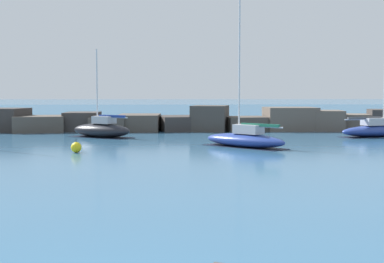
{
  "coord_description": "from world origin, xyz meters",
  "views": [
    {
      "loc": [
        1.37,
        -8.48,
        3.83
      ],
      "look_at": [
        2.99,
        28.75,
        1.11
      ],
      "focal_mm": 50.0,
      "sensor_mm": 36.0,
      "label": 1
    }
  ],
  "objects_px": {
    "sailboat_moored_1": "(245,139)",
    "mooring_buoy_orange_near": "(76,147)",
    "sailboat_moored_4": "(102,129)",
    "sailboat_moored_3": "(378,130)"
  },
  "relations": [
    {
      "from": "mooring_buoy_orange_near",
      "to": "sailboat_moored_1",
      "type": "bearing_deg",
      "value": 14.6
    },
    {
      "from": "sailboat_moored_1",
      "to": "sailboat_moored_4",
      "type": "xyz_separation_m",
      "value": [
        -11.09,
        8.79,
        0.08
      ]
    },
    {
      "from": "sailboat_moored_4",
      "to": "mooring_buoy_orange_near",
      "type": "relative_size",
      "value": 8.63
    },
    {
      "from": "sailboat_moored_3",
      "to": "mooring_buoy_orange_near",
      "type": "distance_m",
      "value": 26.57
    },
    {
      "from": "sailboat_moored_1",
      "to": "sailboat_moored_4",
      "type": "distance_m",
      "value": 14.15
    },
    {
      "from": "sailboat_moored_4",
      "to": "sailboat_moored_1",
      "type": "bearing_deg",
      "value": -38.41
    },
    {
      "from": "sailboat_moored_4",
      "to": "sailboat_moored_3",
      "type": "bearing_deg",
      "value": -1.05
    },
    {
      "from": "sailboat_moored_3",
      "to": "sailboat_moored_4",
      "type": "xyz_separation_m",
      "value": [
        -23.88,
        0.44,
        0.07
      ]
    },
    {
      "from": "sailboat_moored_1",
      "to": "mooring_buoy_orange_near",
      "type": "xyz_separation_m",
      "value": [
        -11.25,
        -2.93,
        -0.27
      ]
    },
    {
      "from": "sailboat_moored_1",
      "to": "sailboat_moored_3",
      "type": "xyz_separation_m",
      "value": [
        12.8,
        8.35,
        0.01
      ]
    }
  ]
}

